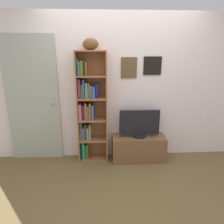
{
  "coord_description": "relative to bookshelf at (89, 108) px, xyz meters",
  "views": [
    {
      "loc": [
        -0.33,
        -2.23,
        1.77
      ],
      "look_at": [
        -0.17,
        0.85,
        0.87
      ],
      "focal_mm": 32.91,
      "sensor_mm": 36.0,
      "label": 1
    }
  ],
  "objects": [
    {
      "name": "door",
      "position": [
        -0.91,
        0.08,
        0.12
      ],
      "size": [
        0.84,
        0.09,
        2.04
      ],
      "color": "#A4AB9D",
      "rests_on": "ground"
    },
    {
      "name": "ground",
      "position": [
        0.53,
        -0.99,
        -0.92
      ],
      "size": [
        5.2,
        5.2,
        0.04
      ],
      "primitive_type": "cube",
      "color": "brown"
    },
    {
      "name": "bookshelf",
      "position": [
        0.0,
        0.0,
        0.0
      ],
      "size": [
        0.48,
        0.27,
        1.8
      ],
      "color": "#9B6238",
      "rests_on": "ground"
    },
    {
      "name": "football",
      "position": [
        0.05,
        -0.03,
        0.99
      ],
      "size": [
        0.31,
        0.29,
        0.17
      ],
      "primitive_type": "ellipsoid",
      "rotation": [
        0.0,
        0.0,
        -0.57
      ],
      "color": "brown",
      "rests_on": "bookshelf"
    },
    {
      "name": "back_wall",
      "position": [
        0.54,
        0.14,
        0.29
      ],
      "size": [
        4.8,
        0.08,
        2.38
      ],
      "color": "silver",
      "rests_on": "ground"
    },
    {
      "name": "television",
      "position": [
        0.82,
        -0.08,
        -0.26
      ],
      "size": [
        0.66,
        0.22,
        0.46
      ],
      "color": "black",
      "rests_on": "tv_stand"
    },
    {
      "name": "tv_stand",
      "position": [
        0.82,
        -0.08,
        -0.69
      ],
      "size": [
        0.88,
        0.37,
        0.41
      ],
      "color": "brown",
      "rests_on": "ground"
    }
  ]
}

